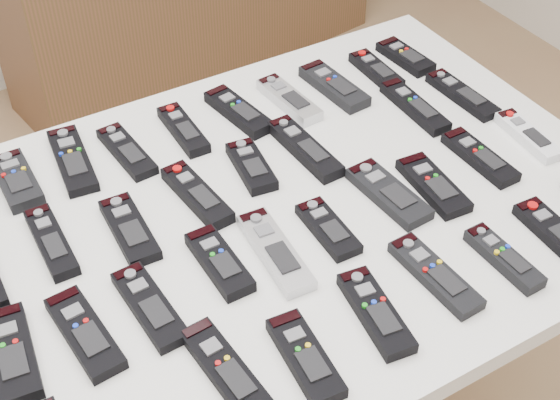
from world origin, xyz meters
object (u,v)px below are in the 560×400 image
remote_16 (415,107)px  remote_30 (305,357)px  remote_5 (238,112)px  remote_15 (305,148)px  remote_1 (17,181)px  remote_6 (289,100)px  remote_21 (219,262)px  remote_7 (334,86)px  remote_20 (150,306)px  remote_25 (433,185)px  remote_33 (504,258)px  remote_4 (183,130)px  remote_9 (405,57)px  remote_18 (13,354)px  remote_24 (389,194)px  remote_19 (85,333)px  table (280,231)px  remote_12 (130,229)px  remote_34 (555,233)px  remote_26 (480,157)px  remote_31 (376,312)px  remote_11 (51,242)px  remote_17 (462,95)px  remote_3 (127,151)px  remote_23 (328,229)px  remote_14 (251,166)px  remote_8 (376,70)px  remote_22 (275,251)px  remote_2 (73,160)px  remote_29 (226,371)px  remote_32 (435,275)px  remote_27 (528,136)px

remote_16 → remote_30: size_ratio=1.16×
remote_5 → remote_15: 0.18m
remote_1 → remote_15: size_ratio=0.79×
remote_6 → remote_21: bearing=-139.4°
remote_7 → remote_20: 0.68m
remote_25 → remote_33: (-0.02, -0.20, 0.00)m
remote_4 → remote_33: bearing=-61.4°
remote_9 → remote_18: remote_18 is taller
remote_15 → remote_24: 0.20m
remote_16 → remote_19: same height
remote_30 → remote_33: same height
table → remote_12: (-0.26, 0.08, 0.07)m
remote_30 → remote_34: remote_30 is taller
remote_34 → remote_26: bearing=86.1°
remote_9 → remote_12: bearing=-168.9°
remote_24 → remote_31: (-0.18, -0.21, 0.00)m
remote_4 → remote_16: size_ratio=0.86×
remote_11 → remote_21: 0.29m
remote_5 → remote_17: remote_5 is taller
remote_5 → remote_3: bearing=172.3°
remote_23 → remote_34: bearing=-30.4°
remote_14 → remote_24: 0.26m
remote_8 → remote_22: same height
remote_2 → remote_9: same height
remote_4 → remote_11: (-0.33, -0.17, 0.00)m
remote_12 → remote_16: (0.64, 0.04, 0.00)m
remote_18 → remote_26: remote_18 is taller
remote_9 → remote_34: remote_34 is taller
remote_8 → remote_29: (-0.65, -0.53, 0.00)m
remote_17 → remote_22: bearing=-163.2°
remote_21 → remote_22: bearing=-14.7°
remote_14 → remote_33: size_ratio=0.93×
remote_26 → remote_32: bearing=-144.6°
remote_15 → remote_2: bearing=151.4°
remote_4 → remote_6: remote_6 is taller
remote_24 → remote_32: 0.20m
remote_4 → remote_20: remote_4 is taller
remote_14 → remote_27: remote_14 is taller
remote_12 → remote_20: bearing=-99.8°
remote_29 → remote_19: bearing=128.1°
remote_26 → remote_34: size_ratio=1.06×
remote_16 → remote_20: remote_16 is taller
remote_3 → remote_30: (0.04, -0.58, 0.00)m
remote_2 → remote_7: 0.56m
table → remote_7: 0.39m
remote_19 → remote_22: bearing=-4.4°
remote_20 → remote_11: bearing=109.3°
remote_2 → remote_34: bearing=-36.9°
remote_23 → remote_34: size_ratio=0.88×
remote_6 → remote_32: remote_6 is taller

